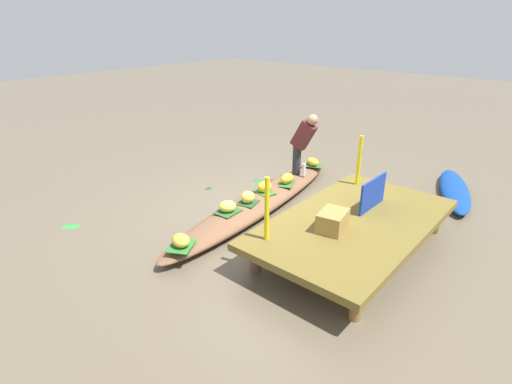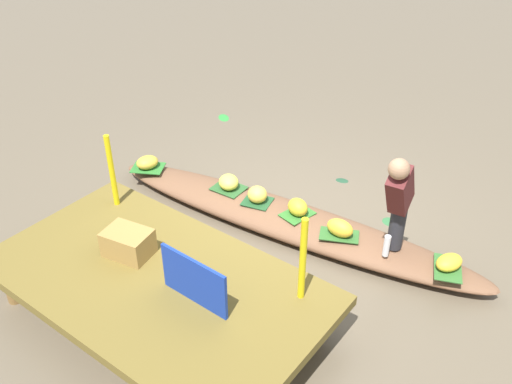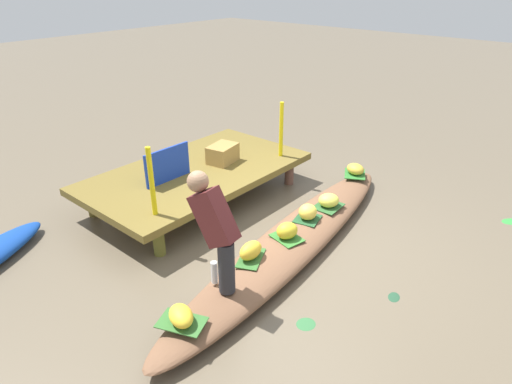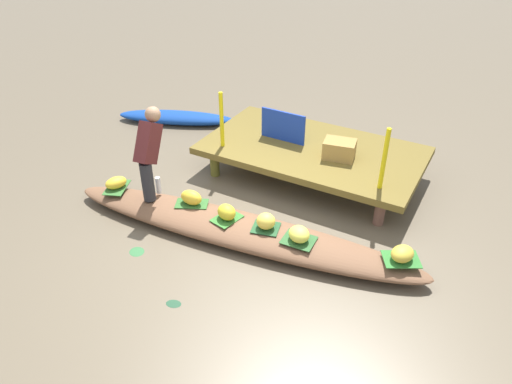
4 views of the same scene
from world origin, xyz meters
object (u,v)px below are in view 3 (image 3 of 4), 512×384
Objects in this scene: banana_bunch_3 at (308,212)px; banana_bunch_0 at (355,169)px; banana_bunch_2 at (181,316)px; market_banner at (168,165)px; produce_crate at (223,154)px; vendor_person at (215,227)px; water_bottle at (214,272)px; banana_bunch_1 at (329,200)px; banana_bunch_4 at (287,231)px; vendor_boat at (293,242)px; banana_bunch_5 at (251,250)px.

banana_bunch_0 is at bearing 8.12° from banana_bunch_3.
market_banner reaches higher than banana_bunch_2.
banana_bunch_2 is at bearing -173.70° from banana_bunch_0.
banana_bunch_0 is 0.65× the size of produce_crate.
vendor_person is 0.57m from water_bottle.
banana_bunch_4 is (-0.97, -0.05, 0.01)m from banana_bunch_1.
banana_bunch_0 is at bearing 6.30° from banana_bunch_2.
vendor_boat is 19.69× the size of water_bottle.
banana_bunch_0 is at bearing 5.14° from banana_bunch_5.
market_banner is at bearing 110.74° from banana_bunch_3.
market_banner reaches higher than vendor_boat.
banana_bunch_3 is 0.78× the size of banana_bunch_5.
vendor_boat is 1.94m from produce_crate.
banana_bunch_1 is 0.97m from banana_bunch_4.
banana_bunch_0 is at bearing -48.16° from produce_crate.
market_banner is 0.96m from produce_crate.
banana_bunch_3 reaches higher than banana_bunch_1.
vendor_person is at bearing -116.20° from market_banner.
banana_bunch_1 is 1.05× the size of banana_bunch_4.
banana_bunch_4 is 0.21× the size of vendor_person.
market_banner is (1.54, 2.01, 0.37)m from banana_bunch_2.
banana_bunch_3 is at bearing 7.57° from banana_bunch_4.
market_banner is (-2.28, 1.59, 0.37)m from banana_bunch_0.
banana_bunch_5 is at bearing 6.45° from vendor_person.
banana_bunch_2 is 1.71m from banana_bunch_4.
banana_bunch_4 reaches higher than banana_bunch_1.
banana_bunch_0 is (1.97, 0.28, 0.21)m from vendor_boat.
banana_bunch_4 is (-2.11, -0.30, 0.02)m from banana_bunch_0.
produce_crate reaches higher than banana_bunch_1.
produce_crate is at bearing 66.57° from banana_bunch_4.
banana_bunch_2 is 0.84m from vendor_person.
water_bottle is 0.55× the size of produce_crate.
vendor_person is 2.64m from produce_crate.
banana_bunch_4 is 0.58m from banana_bunch_5.
banana_bunch_4 is 0.86× the size of banana_bunch_5.
water_bottle is at bearing 177.04° from banana_bunch_4.
banana_bunch_3 is at bearing 4.99° from banana_bunch_2.
banana_bunch_0 is at bearing 1.88° from vendor_boat.
banana_bunch_0 is 0.96× the size of banana_bunch_2.
vendor_person reaches higher than vendor_boat.
water_bottle is (0.02, 0.07, -0.56)m from vendor_person.
banana_bunch_3 is 1.97m from market_banner.
market_banner is at bearing 93.21° from vendor_boat.
banana_bunch_2 is at bearing -175.01° from banana_bunch_3.
banana_bunch_2 is 0.99× the size of banana_bunch_5.
vendor_person reaches higher than banana_bunch_0.
market_banner is 1.63× the size of produce_crate.
banana_bunch_4 is 0.36× the size of market_banner.
banana_bunch_4 is at bearing 4.21° from banana_bunch_2.
banana_bunch_4 is at bearing -172.01° from banana_bunch_0.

